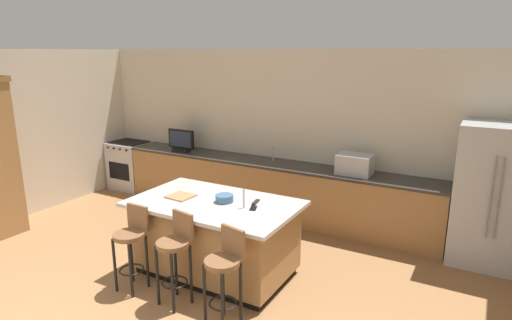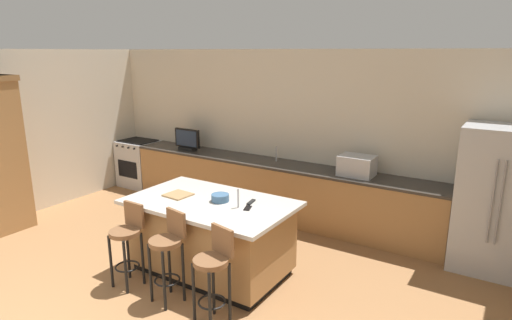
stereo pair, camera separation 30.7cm
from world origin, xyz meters
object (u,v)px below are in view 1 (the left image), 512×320
microwave (355,164)px  bar_stool_left (132,241)px  range_oven (131,165)px  tv_monitor (181,141)px  tv_remote (256,202)px  kitchen_island (215,237)px  cutting_board (181,196)px  bar_stool_center (176,251)px  cell_phone (253,208)px  refrigerator (494,196)px  bar_stool_right (225,269)px  fruit_bowl (224,198)px

microwave → bar_stool_left: microwave is taller
range_oven → tv_monitor: size_ratio=1.76×
tv_monitor → tv_remote: (2.44, -1.70, -0.16)m
bar_stool_left → kitchen_island: bearing=51.4°
kitchen_island → microwave: bearing=61.1°
kitchen_island → cutting_board: size_ratio=6.65×
kitchen_island → bar_stool_left: bar_stool_left is taller
bar_stool_center → cell_phone: bearing=67.3°
refrigerator → bar_stool_center: size_ratio=1.78×
kitchen_island → tv_monitor: bearing=136.5°
range_oven → tv_remote: (3.76, -1.75, 0.46)m
tv_monitor → bar_stool_center: bearing=-52.6°
tv_monitor → bar_stool_right: bearing=-45.3°
range_oven → tv_remote: tv_remote is taller
microwave → bar_stool_left: size_ratio=0.50×
tv_monitor → bar_stool_left: 3.02m
bar_stool_left → bar_stool_right: 1.27m
kitchen_island → range_oven: range_oven is taller
kitchen_island → bar_stool_left: 0.96m
tv_monitor → tv_remote: bearing=-34.8°
range_oven → tv_monitor: 1.46m
refrigerator → bar_stool_left: (-3.45, -2.62, -0.31)m
cutting_board → refrigerator: bearing=30.5°
kitchen_island → bar_stool_center: bar_stool_center is taller
cutting_board → range_oven: bearing=145.1°
fruit_bowl → cutting_board: 0.57m
cutting_board → bar_stool_left: bearing=-103.0°
refrigerator → range_oven: 6.18m
refrigerator → bar_stool_right: (-2.18, -2.68, -0.29)m
cell_phone → cutting_board: size_ratio=0.51×
bar_stool_right → tv_remote: 1.07m
range_oven → fruit_bowl: bearing=-28.9°
bar_stool_center → microwave: bearing=78.9°
fruit_bowl → microwave: bearing=62.8°
refrigerator → microwave: (-1.76, 0.06, 0.16)m
kitchen_island → fruit_bowl: 0.50m
cell_phone → fruit_bowl: bearing=156.2°
refrigerator → bar_stool_center: refrigerator is taller
cutting_board → tv_remote: bearing=16.1°
microwave → cell_phone: 2.01m
bar_stool_center → fruit_bowl: 0.86m
range_oven → bar_stool_center: size_ratio=0.93×
microwave → tv_remote: bearing=-110.1°
refrigerator → tv_monitor: bearing=179.9°
bar_stool_center → tv_remote: (0.43, 0.93, 0.32)m
cell_phone → tv_remote: (-0.07, 0.17, 0.01)m
range_oven → fruit_bowl: (3.43, -1.89, 0.49)m
range_oven → bar_stool_center: (3.33, -2.68, 0.14)m
kitchen_island → refrigerator: refrigerator is taller
kitchen_island → bar_stool_right: bar_stool_right is taller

